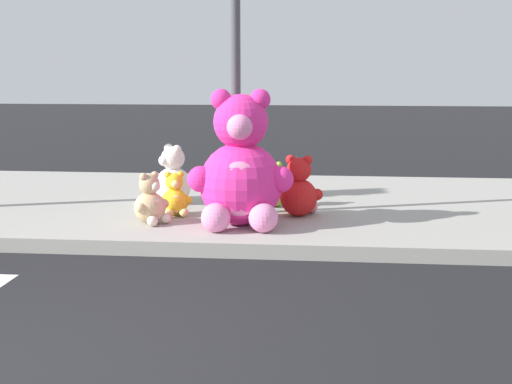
{
  "coord_description": "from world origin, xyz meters",
  "views": [
    {
      "loc": [
        2.03,
        -3.6,
        1.83
      ],
      "look_at": [
        1.31,
        3.6,
        0.55
      ],
      "focal_mm": 50.25,
      "sensor_mm": 36.0,
      "label": 1
    }
  ],
  "objects_px": {
    "plush_yellow": "(175,198)",
    "plush_tan": "(151,203)",
    "plush_red": "(299,191)",
    "sign_pole": "(236,64)",
    "plush_lime": "(272,189)",
    "plush_white": "(172,180)",
    "plush_lavender": "(235,185)",
    "plush_pink_large": "(241,172)"
  },
  "relations": [
    {
      "from": "plush_yellow",
      "to": "plush_lavender",
      "type": "relative_size",
      "value": 1.03
    },
    {
      "from": "plush_lavender",
      "to": "plush_tan",
      "type": "bearing_deg",
      "value": -117.14
    },
    {
      "from": "plush_white",
      "to": "plush_red",
      "type": "relative_size",
      "value": 1.05
    },
    {
      "from": "plush_white",
      "to": "plush_red",
      "type": "xyz_separation_m",
      "value": [
        1.59,
        -0.59,
        -0.01
      ]
    },
    {
      "from": "plush_tan",
      "to": "sign_pole",
      "type": "bearing_deg",
      "value": 35.29
    },
    {
      "from": "sign_pole",
      "to": "plush_yellow",
      "type": "distance_m",
      "value": 1.65
    },
    {
      "from": "plush_pink_large",
      "to": "plush_lime",
      "type": "relative_size",
      "value": 2.65
    },
    {
      "from": "plush_white",
      "to": "plush_tan",
      "type": "bearing_deg",
      "value": -88.71
    },
    {
      "from": "plush_lavender",
      "to": "plush_red",
      "type": "distance_m",
      "value": 1.19
    },
    {
      "from": "plush_pink_large",
      "to": "plush_white",
      "type": "distance_m",
      "value": 1.56
    },
    {
      "from": "sign_pole",
      "to": "plush_white",
      "type": "xyz_separation_m",
      "value": [
        -0.87,
        0.57,
        -1.41
      ]
    },
    {
      "from": "sign_pole",
      "to": "plush_lime",
      "type": "height_order",
      "value": "sign_pole"
    },
    {
      "from": "sign_pole",
      "to": "plush_lavender",
      "type": "relative_size",
      "value": 6.53
    },
    {
      "from": "plush_yellow",
      "to": "plush_lavender",
      "type": "distance_m",
      "value": 1.15
    },
    {
      "from": "plush_yellow",
      "to": "plush_white",
      "type": "height_order",
      "value": "plush_white"
    },
    {
      "from": "plush_lavender",
      "to": "plush_yellow",
      "type": "bearing_deg",
      "value": -119.27
    },
    {
      "from": "plush_tan",
      "to": "plush_red",
      "type": "xyz_separation_m",
      "value": [
        1.57,
        0.58,
        0.05
      ]
    },
    {
      "from": "plush_pink_large",
      "to": "plush_lavender",
      "type": "bearing_deg",
      "value": 99.78
    },
    {
      "from": "sign_pole",
      "to": "plush_tan",
      "type": "xyz_separation_m",
      "value": [
        -0.85,
        -0.6,
        -1.47
      ]
    },
    {
      "from": "plush_yellow",
      "to": "plush_tan",
      "type": "distance_m",
      "value": 0.46
    },
    {
      "from": "plush_pink_large",
      "to": "plush_tan",
      "type": "xyz_separation_m",
      "value": [
        -0.97,
        -0.01,
        -0.35
      ]
    },
    {
      "from": "plush_lavender",
      "to": "plush_white",
      "type": "bearing_deg",
      "value": -161.27
    },
    {
      "from": "sign_pole",
      "to": "plush_tan",
      "type": "bearing_deg",
      "value": -144.71
    },
    {
      "from": "plush_yellow",
      "to": "plush_red",
      "type": "height_order",
      "value": "plush_red"
    },
    {
      "from": "sign_pole",
      "to": "plush_lavender",
      "type": "xyz_separation_m",
      "value": [
        -0.12,
        0.82,
        -1.5
      ]
    },
    {
      "from": "plush_red",
      "to": "plush_yellow",
      "type": "bearing_deg",
      "value": -173.64
    },
    {
      "from": "plush_pink_large",
      "to": "plush_lavender",
      "type": "height_order",
      "value": "plush_pink_large"
    },
    {
      "from": "plush_white",
      "to": "plush_tan",
      "type": "height_order",
      "value": "plush_white"
    },
    {
      "from": "plush_lavender",
      "to": "plush_red",
      "type": "relative_size",
      "value": 0.71
    },
    {
      "from": "plush_yellow",
      "to": "plush_tan",
      "type": "bearing_deg",
      "value": -111.81
    },
    {
      "from": "plush_white",
      "to": "plush_lime",
      "type": "relative_size",
      "value": 1.34
    },
    {
      "from": "plush_lime",
      "to": "plush_red",
      "type": "bearing_deg",
      "value": -55.83
    },
    {
      "from": "sign_pole",
      "to": "plush_red",
      "type": "height_order",
      "value": "sign_pole"
    },
    {
      "from": "plush_white",
      "to": "plush_tan",
      "type": "distance_m",
      "value": 1.17
    },
    {
      "from": "sign_pole",
      "to": "plush_pink_large",
      "type": "relative_size",
      "value": 2.22
    },
    {
      "from": "plush_lavender",
      "to": "plush_tan",
      "type": "xyz_separation_m",
      "value": [
        -0.73,
        -1.42,
        0.03
      ]
    },
    {
      "from": "plush_pink_large",
      "to": "plush_lime",
      "type": "bearing_deg",
      "value": 76.74
    },
    {
      "from": "sign_pole",
      "to": "plush_lime",
      "type": "bearing_deg",
      "value": 51.89
    },
    {
      "from": "plush_yellow",
      "to": "plush_tan",
      "type": "relative_size",
      "value": 0.91
    },
    {
      "from": "plush_white",
      "to": "plush_lime",
      "type": "height_order",
      "value": "plush_white"
    },
    {
      "from": "plush_tan",
      "to": "plush_red",
      "type": "bearing_deg",
      "value": 20.28
    },
    {
      "from": "sign_pole",
      "to": "plush_lime",
      "type": "distance_m",
      "value": 1.6
    }
  ]
}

